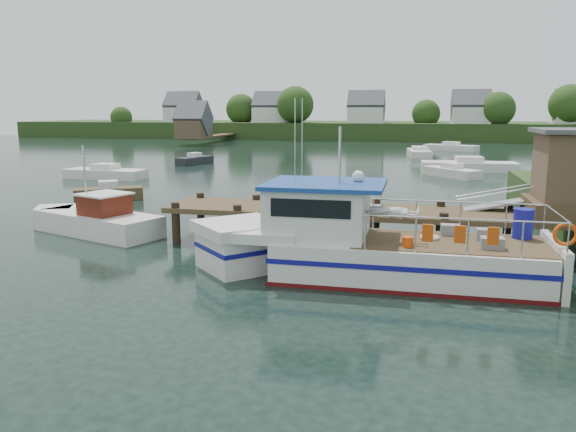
% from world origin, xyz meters
% --- Properties ---
extents(ground_plane, '(160.00, 160.00, 0.00)m').
position_xyz_m(ground_plane, '(0.00, 0.00, 0.00)').
color(ground_plane, black).
extents(far_shore, '(140.00, 42.55, 9.22)m').
position_xyz_m(far_shore, '(0.01, 82.37, 2.10)').
color(far_shore, '#283F1A').
rests_on(far_shore, ground).
extents(dock, '(16.60, 3.00, 4.78)m').
position_xyz_m(dock, '(6.51, 0.01, 2.24)').
color(dock, '#4A3823').
rests_on(dock, ground).
extents(lobster_boat, '(11.53, 3.49, 5.48)m').
position_xyz_m(lobster_boat, '(1.98, -4.17, 0.99)').
color(lobster_boat, silver).
rests_on(lobster_boat, ground).
extents(work_boat, '(6.86, 4.06, 3.66)m').
position_xyz_m(work_boat, '(-9.65, -0.35, 0.58)').
color(work_boat, silver).
rests_on(work_boat, ground).
extents(moored_rowboat, '(3.89, 3.09, 1.10)m').
position_xyz_m(moored_rowboat, '(-13.73, 7.82, 0.41)').
color(moored_rowboat, '#4A3823').
rests_on(moored_rowboat, ground).
extents(moored_far, '(6.95, 4.79, 1.12)m').
position_xyz_m(moored_far, '(7.87, 53.46, 0.42)').
color(moored_far, silver).
rests_on(moored_far, ground).
extents(moored_a, '(6.26, 2.50, 1.13)m').
position_xyz_m(moored_a, '(-19.27, 16.92, 0.42)').
color(moored_a, silver).
rests_on(moored_a, ground).
extents(moored_b, '(4.42, 4.74, 1.07)m').
position_xyz_m(moored_b, '(6.25, 23.77, 0.40)').
color(moored_b, silver).
rests_on(moored_b, ground).
extents(moored_c, '(7.89, 2.96, 1.23)m').
position_xyz_m(moored_c, '(7.91, 28.50, 0.46)').
color(moored_c, silver).
rests_on(moored_c, ground).
extents(moored_d, '(2.84, 6.73, 1.11)m').
position_xyz_m(moored_d, '(3.87, 43.55, 0.41)').
color(moored_d, silver).
rests_on(moored_d, ground).
extents(moored_e, '(2.57, 4.27, 1.12)m').
position_xyz_m(moored_e, '(-17.01, 29.01, 0.41)').
color(moored_e, black).
rests_on(moored_e, ground).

